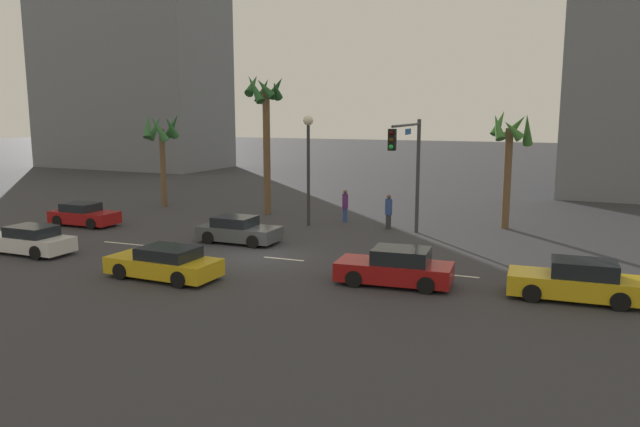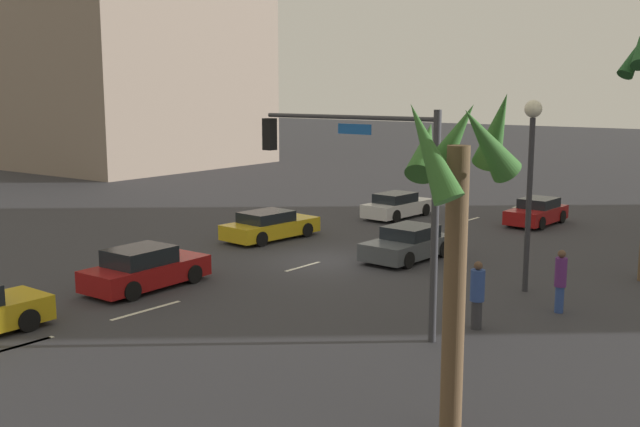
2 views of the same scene
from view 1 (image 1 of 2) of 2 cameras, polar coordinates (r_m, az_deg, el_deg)
name	(u,v)px [view 1 (image 1 of 2)]	position (r m, az deg, el deg)	size (l,w,h in m)	color
ground_plane	(257,256)	(27.80, -5.86, -4.01)	(220.00, 220.00, 0.00)	#333338
lane_stripe_1	(55,237)	(34.71, -23.45, -2.02)	(1.92, 0.14, 0.01)	silver
lane_stripe_2	(124,244)	(31.82, -17.84, -2.68)	(2.38, 0.14, 0.01)	silver
lane_stripe_3	(284,259)	(27.24, -3.41, -4.25)	(1.95, 0.14, 0.01)	silver
lane_stripe_4	(447,275)	(25.17, 11.79, -5.60)	(2.53, 0.14, 0.01)	silver
lane_stripe_5	(563,286)	(24.87, 21.69, -6.28)	(2.26, 0.14, 0.01)	silver
lane_stripe_6	(562,286)	(24.87, 21.62, -6.27)	(2.39, 0.14, 0.01)	silver
car_0	(29,240)	(31.15, -25.50, -2.29)	(4.37, 1.90, 1.30)	silver
car_1	(165,263)	(24.78, -14.29, -4.52)	(4.62, 2.15, 1.27)	gold
car_2	(577,282)	(23.09, 22.82, -5.88)	(4.47, 1.89, 1.42)	gold
car_3	(396,268)	(23.31, 7.08, -5.05)	(4.41, 2.08, 1.41)	maroon
car_4	(84,215)	(37.49, -21.18, -0.13)	(3.96, 1.84, 1.29)	maroon
car_5	(238,230)	(30.74, -7.63, -1.57)	(4.04, 2.01, 1.30)	#474C51
traffic_signal	(410,158)	(30.84, 8.36, 5.16)	(0.32, 6.11, 6.07)	#38383D
streetlamp	(308,149)	(34.57, -1.10, 6.03)	(0.56, 0.56, 6.25)	#2D2D33
pedestrian_0	(389,211)	(34.06, 6.42, 0.23)	(0.44, 0.44, 1.92)	#333338
pedestrian_1	(345,205)	(36.03, 2.36, 0.80)	(0.39, 0.39, 1.91)	#2D478C
palm_tree_0	(265,111)	(38.56, -5.16, 9.54)	(2.41, 2.75, 8.88)	brown
palm_tree_1	(162,136)	(42.91, -14.57, 7.02)	(2.51, 2.78, 6.43)	brown
palm_tree_2	(510,143)	(35.23, 17.31, 6.33)	(2.41, 2.29, 6.62)	brown
building_1	(128,22)	(75.69, -17.49, 16.68)	(21.37, 10.34, 32.85)	slate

